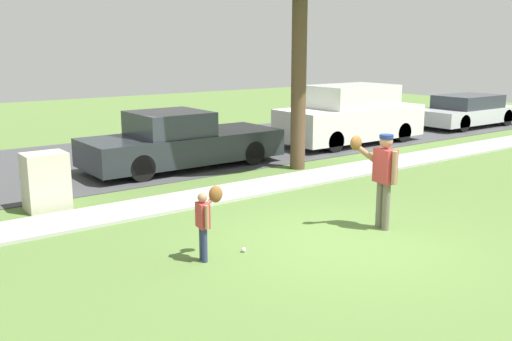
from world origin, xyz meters
TOP-DOWN VIEW (x-y plane):
  - ground_plane at (0.00, 3.50)m, footprint 48.00×48.00m
  - sidewalk_strip at (0.00, 3.60)m, footprint 36.00×1.20m
  - road_surface at (0.00, 8.60)m, footprint 36.00×6.80m
  - person_adult at (0.96, 0.03)m, footprint 0.66×0.69m
  - person_child at (-2.25, 0.56)m, footprint 0.51×0.38m
  - baseball at (-1.63, 0.49)m, footprint 0.07×0.07m
  - utility_cabinet at (-3.34, 4.72)m, footprint 0.80×0.63m
  - parked_pickup_dark at (0.67, 6.57)m, footprint 5.20×1.95m
  - parked_van_white at (6.94, 6.61)m, footprint 5.00×1.95m
  - parked_sedan_silver at (13.44, 6.65)m, footprint 4.60×1.80m

SIDE VIEW (x-z plane):
  - ground_plane at x=0.00m, z-range 0.00..0.00m
  - road_surface at x=0.00m, z-range 0.00..0.02m
  - sidewalk_strip at x=0.00m, z-range 0.00..0.06m
  - baseball at x=-1.63m, z-range 0.00..0.07m
  - utility_cabinet at x=-3.34m, z-range 0.00..1.12m
  - parked_sedan_silver at x=13.44m, z-range 0.01..1.23m
  - parked_pickup_dark at x=0.67m, z-range -0.06..1.41m
  - person_child at x=-2.25m, z-range 0.16..1.25m
  - parked_van_white at x=6.94m, z-range -0.04..1.84m
  - person_adult at x=0.96m, z-range 0.21..1.88m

